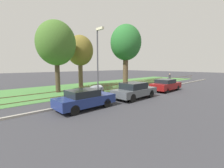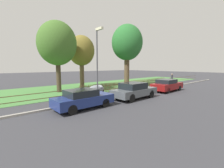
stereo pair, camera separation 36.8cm
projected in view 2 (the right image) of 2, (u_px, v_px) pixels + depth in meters
name	position (u px, v px, depth m)	size (l,w,h in m)	color
ground_plane	(151.00, 91.00, 16.46)	(120.00, 120.00, 0.00)	#38383D
kerb_stone	(150.00, 90.00, 16.53)	(40.14, 0.20, 0.12)	#9E998E
grass_strip	(109.00, 85.00, 21.83)	(40.14, 9.27, 0.01)	#477F3D
park_fence	(133.00, 85.00, 18.32)	(40.14, 0.05, 0.99)	brown
parked_car_silver_hatchback	(83.00, 99.00, 9.71)	(3.91, 1.67, 1.26)	navy
parked_car_black_saloon	(134.00, 90.00, 12.67)	(4.23, 1.79, 1.37)	#51565B
parked_car_navy_estate	(167.00, 85.00, 16.42)	(4.22, 1.78, 1.31)	maroon
covered_motorcycle	(97.00, 89.00, 13.94)	(1.84, 0.85, 0.99)	black
tree_nearest_kerb	(57.00, 44.00, 15.34)	(3.93, 3.93, 7.32)	#473828
tree_behind_motorcycle	(81.00, 51.00, 19.14)	(3.34, 3.34, 6.63)	brown
tree_mid_park	(127.00, 43.00, 19.29)	(3.97, 3.97, 8.04)	brown
pedestrian_near_fence	(172.00, 78.00, 23.60)	(0.44, 0.44, 1.55)	black
street_lamp	(98.00, 56.00, 11.97)	(0.20, 0.79, 5.71)	#47474C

